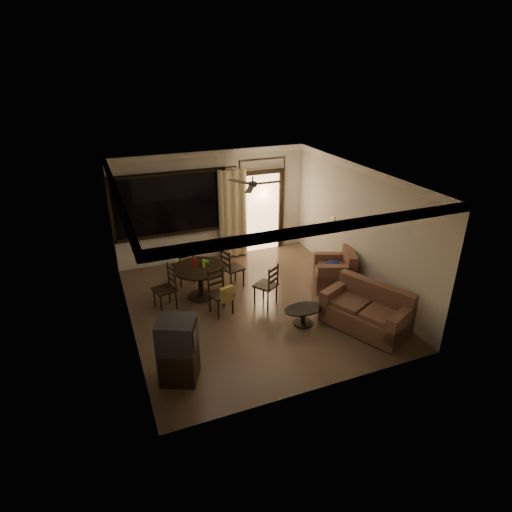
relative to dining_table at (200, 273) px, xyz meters
name	(u,v)px	position (x,y,z in m)	size (l,w,h in m)	color
ground	(253,305)	(0.92, -0.80, -0.56)	(5.50, 5.50, 0.00)	#7F6651
room_shell	(249,197)	(1.51, 0.97, 1.27)	(5.50, 6.70, 5.50)	beige
dining_table	(200,273)	(0.00, 0.00, 0.00)	(1.14, 1.14, 0.94)	black
dining_chair_west	(166,296)	(-0.81, -0.20, -0.28)	(0.51, 0.51, 0.95)	black
dining_chair_east	(233,275)	(0.81, 0.20, -0.28)	(0.51, 0.51, 0.95)	black
dining_chair_south	(221,300)	(0.21, -0.83, -0.26)	(0.51, 0.55, 0.95)	black
dining_chair_north	(184,272)	(-0.19, 0.76, -0.28)	(0.51, 0.51, 0.95)	black
tv_cabinet	(178,350)	(-1.03, -2.49, 0.00)	(0.75, 0.73, 1.12)	black
sofa	(367,312)	(2.68, -2.36, -0.22)	(1.44, 1.80, 0.85)	#4E2E24
armchair	(336,272)	(3.02, -0.69, -0.21)	(1.12, 1.12, 0.86)	#4E2E24
coffee_table	(303,313)	(1.59, -1.81, -0.33)	(0.80, 0.48, 0.35)	black
side_chair	(266,292)	(1.21, -0.83, -0.28)	(0.58, 0.58, 0.94)	black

